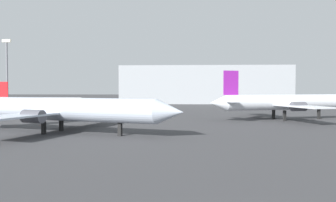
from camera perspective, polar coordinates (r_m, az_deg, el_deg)
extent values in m
cylinder|color=#B2BCCC|center=(47.68, -17.14, -1.30)|extent=(26.79, 10.58, 3.02)
cone|color=#B2BCCC|center=(40.41, 0.32, -1.80)|extent=(4.05, 3.84, 3.02)
cube|color=#B2BCCC|center=(48.53, -18.41, -1.79)|extent=(11.12, 24.44, 0.21)
cylinder|color=#4C4C54|center=(51.75, -14.55, -1.68)|extent=(3.02, 2.30, 1.61)
cylinder|color=#4C4C54|center=(44.51, -21.26, -2.37)|extent=(3.02, 2.30, 1.61)
cube|color=black|center=(43.25, -7.89, -4.65)|extent=(0.55, 0.55, 1.61)
cube|color=black|center=(50.10, -17.12, -3.79)|extent=(0.55, 0.55, 1.61)
cube|color=black|center=(47.32, -19.73, -4.17)|extent=(0.55, 0.55, 1.61)
cylinder|color=silver|center=(67.73, 18.60, -0.18)|extent=(23.20, 10.38, 2.80)
cone|color=silver|center=(61.21, 8.24, -0.33)|extent=(3.83, 3.66, 2.80)
cube|color=silver|center=(67.09, 17.76, -0.55)|extent=(12.01, 24.74, 0.21)
cube|color=silver|center=(62.03, 9.91, -0.05)|extent=(4.39, 7.63, 0.14)
cube|color=purple|center=(62.18, 10.29, 2.96)|extent=(2.73, 1.17, 4.28)
cylinder|color=#4C4C54|center=(71.43, 16.15, -0.49)|extent=(3.00, 2.35, 1.57)
cylinder|color=#4C4C54|center=(63.65, 20.63, -0.86)|extent=(3.00, 2.35, 1.57)
cube|color=black|center=(72.38, 23.52, -1.96)|extent=(0.56, 0.56, 1.88)
cube|color=black|center=(68.67, 16.94, -2.09)|extent=(0.56, 0.56, 1.88)
cube|color=black|center=(65.76, 18.58, -2.29)|extent=(0.56, 0.56, 1.88)
cylinder|color=white|center=(86.73, -20.21, -0.18)|extent=(20.57, 4.70, 2.28)
cone|color=white|center=(81.52, -13.24, -0.24)|extent=(2.76, 2.56, 2.28)
cube|color=white|center=(87.27, -20.79, -0.40)|extent=(5.10, 20.00, 0.17)
cube|color=white|center=(92.12, -25.51, 0.01)|extent=(2.37, 6.04, 0.11)
cube|color=red|center=(91.86, -25.36, 1.72)|extent=(2.25, 0.48, 3.66)
cylinder|color=#4C4C54|center=(90.21, -19.22, -0.37)|extent=(2.24, 1.50, 1.26)
cylinder|color=#4C4C54|center=(83.75, -21.75, -0.59)|extent=(2.24, 1.50, 1.26)
cube|color=black|center=(83.70, -16.33, -1.49)|extent=(0.39, 0.39, 1.45)
cube|color=black|center=(88.55, -20.31, -1.34)|extent=(0.39, 0.39, 1.45)
cube|color=black|center=(86.15, -21.25, -1.45)|extent=(0.39, 0.39, 1.45)
cylinder|color=slate|center=(105.80, -24.91, 3.76)|extent=(0.50, 0.50, 18.49)
cube|color=#F2EACC|center=(106.54, -24.99, 8.95)|extent=(2.40, 0.50, 0.80)
cube|color=#999EA3|center=(138.63, 5.97, 2.64)|extent=(63.80, 24.21, 14.23)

